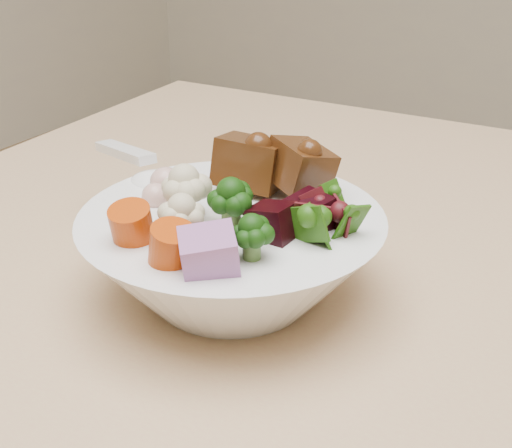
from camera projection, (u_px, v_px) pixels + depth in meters
name	position (u px, v px, depth m)	size (l,w,h in m)	color
food_bowl	(235.00, 250.00, 0.58)	(0.25, 0.25, 0.13)	white
soup_spoon	(149.00, 175.00, 0.65)	(0.15, 0.09, 0.03)	white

